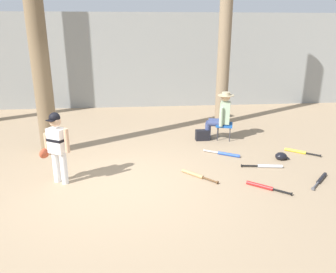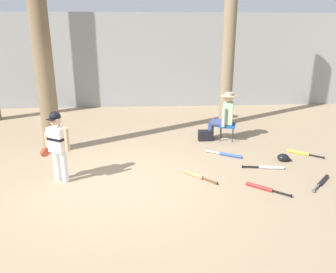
{
  "view_description": "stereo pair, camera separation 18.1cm",
  "coord_description": "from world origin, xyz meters",
  "px_view_note": "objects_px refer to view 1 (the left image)",
  "views": [
    {
      "loc": [
        0.37,
        -5.33,
        2.63
      ],
      "look_at": [
        0.91,
        0.39,
        0.75
      ],
      "focal_mm": 34.92,
      "sensor_mm": 36.0,
      "label": 1
    },
    {
      "loc": [
        0.55,
        -5.35,
        2.63
      ],
      "look_at": [
        0.91,
        0.39,
        0.75
      ],
      "focal_mm": 34.92,
      "sensor_mm": 36.0,
      "label": 2
    }
  ],
  "objects_px": {
    "young_ballplayer": "(56,144)",
    "batting_helmet_black": "(281,156)",
    "bat_blue_youth": "(226,154)",
    "folding_stool": "(224,125)",
    "tree_behind_spectator": "(225,32)",
    "handbag_beside_stool": "(202,135)",
    "bat_wood_tan": "(195,175)",
    "tree_near_player": "(38,46)",
    "seated_spectator": "(221,114)",
    "bat_red_barrel": "(263,186)",
    "bat_aluminum_silver": "(267,166)",
    "bat_black_composite": "(321,179)",
    "bat_yellow_trainer": "(298,152)"
  },
  "relations": [
    {
      "from": "bat_red_barrel",
      "to": "batting_helmet_black",
      "type": "height_order",
      "value": "batting_helmet_black"
    },
    {
      "from": "seated_spectator",
      "to": "bat_red_barrel",
      "type": "bearing_deg",
      "value": -88.05
    },
    {
      "from": "young_ballplayer",
      "to": "bat_red_barrel",
      "type": "xyz_separation_m",
      "value": [
        3.57,
        -0.57,
        -0.71
      ]
    },
    {
      "from": "bat_yellow_trainer",
      "to": "bat_aluminum_silver",
      "type": "height_order",
      "value": "same"
    },
    {
      "from": "young_ballplayer",
      "to": "bat_wood_tan",
      "type": "bearing_deg",
      "value": 0.51
    },
    {
      "from": "folding_stool",
      "to": "bat_black_composite",
      "type": "distance_m",
      "value": 2.79
    },
    {
      "from": "tree_near_player",
      "to": "folding_stool",
      "type": "xyz_separation_m",
      "value": [
        4.13,
        0.52,
        -1.95
      ]
    },
    {
      "from": "seated_spectator",
      "to": "bat_blue_youth",
      "type": "height_order",
      "value": "seated_spectator"
    },
    {
      "from": "young_ballplayer",
      "to": "bat_blue_youth",
      "type": "bearing_deg",
      "value": 17.06
    },
    {
      "from": "bat_yellow_trainer",
      "to": "bat_wood_tan",
      "type": "distance_m",
      "value": 2.71
    },
    {
      "from": "young_ballplayer",
      "to": "bat_black_composite",
      "type": "distance_m",
      "value": 4.8
    },
    {
      "from": "tree_behind_spectator",
      "to": "seated_spectator",
      "type": "relative_size",
      "value": 4.81
    },
    {
      "from": "bat_wood_tan",
      "to": "batting_helmet_black",
      "type": "bearing_deg",
      "value": 18.55
    },
    {
      "from": "seated_spectator",
      "to": "folding_stool",
      "type": "bearing_deg",
      "value": -16.92
    },
    {
      "from": "seated_spectator",
      "to": "bat_wood_tan",
      "type": "relative_size",
      "value": 1.89
    },
    {
      "from": "bat_red_barrel",
      "to": "bat_black_composite",
      "type": "bearing_deg",
      "value": 8.98
    },
    {
      "from": "seated_spectator",
      "to": "bat_wood_tan",
      "type": "bearing_deg",
      "value": -115.09
    },
    {
      "from": "bat_blue_youth",
      "to": "batting_helmet_black",
      "type": "distance_m",
      "value": 1.16
    },
    {
      "from": "bat_blue_youth",
      "to": "bat_wood_tan",
      "type": "distance_m",
      "value": 1.32
    },
    {
      "from": "tree_near_player",
      "to": "bat_red_barrel",
      "type": "relative_size",
      "value": 7.94
    },
    {
      "from": "tree_near_player",
      "to": "tree_behind_spectator",
      "type": "relative_size",
      "value": 0.89
    },
    {
      "from": "folding_stool",
      "to": "handbag_beside_stool",
      "type": "bearing_deg",
      "value": -178.32
    },
    {
      "from": "handbag_beside_stool",
      "to": "bat_blue_youth",
      "type": "distance_m",
      "value": 1.14
    },
    {
      "from": "handbag_beside_stool",
      "to": "young_ballplayer",
      "type": "bearing_deg",
      "value": -145.0
    },
    {
      "from": "bat_black_composite",
      "to": "batting_helmet_black",
      "type": "xyz_separation_m",
      "value": [
        -0.29,
        1.07,
        0.04
      ]
    },
    {
      "from": "handbag_beside_stool",
      "to": "batting_helmet_black",
      "type": "distance_m",
      "value": 2.02
    },
    {
      "from": "young_ballplayer",
      "to": "folding_stool",
      "type": "relative_size",
      "value": 2.61
    },
    {
      "from": "tree_near_player",
      "to": "folding_stool",
      "type": "relative_size",
      "value": 10.3
    },
    {
      "from": "young_ballplayer",
      "to": "bat_yellow_trainer",
      "type": "distance_m",
      "value": 5.14
    },
    {
      "from": "tree_behind_spectator",
      "to": "handbag_beside_stool",
      "type": "distance_m",
      "value": 3.02
    },
    {
      "from": "tree_behind_spectator",
      "to": "bat_wood_tan",
      "type": "xyz_separation_m",
      "value": [
        -1.39,
        -3.63,
        -2.55
      ]
    },
    {
      "from": "bat_black_composite",
      "to": "bat_wood_tan",
      "type": "bearing_deg",
      "value": 169.64
    },
    {
      "from": "young_ballplayer",
      "to": "bat_red_barrel",
      "type": "height_order",
      "value": "young_ballplayer"
    },
    {
      "from": "bat_blue_youth",
      "to": "batting_helmet_black",
      "type": "relative_size",
      "value": 2.51
    },
    {
      "from": "folding_stool",
      "to": "bat_red_barrel",
      "type": "distance_m",
      "value": 2.73
    },
    {
      "from": "young_ballplayer",
      "to": "batting_helmet_black",
      "type": "xyz_separation_m",
      "value": [
        4.44,
        0.68,
        -0.67
      ]
    },
    {
      "from": "folding_stool",
      "to": "bat_aluminum_silver",
      "type": "relative_size",
      "value": 0.61
    },
    {
      "from": "seated_spectator",
      "to": "bat_black_composite",
      "type": "xyz_separation_m",
      "value": [
        1.25,
        -2.55,
        -0.61
      ]
    },
    {
      "from": "handbag_beside_stool",
      "to": "batting_helmet_black",
      "type": "bearing_deg",
      "value": -45.31
    },
    {
      "from": "folding_stool",
      "to": "batting_helmet_black",
      "type": "relative_size",
      "value": 1.72
    },
    {
      "from": "bat_black_composite",
      "to": "batting_helmet_black",
      "type": "height_order",
      "value": "batting_helmet_black"
    },
    {
      "from": "tree_near_player",
      "to": "young_ballplayer",
      "type": "relative_size",
      "value": 3.94
    },
    {
      "from": "bat_blue_youth",
      "to": "bat_aluminum_silver",
      "type": "distance_m",
      "value": 0.97
    },
    {
      "from": "bat_black_composite",
      "to": "bat_blue_youth",
      "type": "xyz_separation_m",
      "value": [
        -1.39,
        1.41,
        0.0
      ]
    },
    {
      "from": "bat_red_barrel",
      "to": "batting_helmet_black",
      "type": "distance_m",
      "value": 1.53
    },
    {
      "from": "bat_aluminum_silver",
      "to": "bat_red_barrel",
      "type": "bearing_deg",
      "value": -115.07
    },
    {
      "from": "young_ballplayer",
      "to": "bat_aluminum_silver",
      "type": "bearing_deg",
      "value": 4.17
    },
    {
      "from": "young_ballplayer",
      "to": "bat_wood_tan",
      "type": "height_order",
      "value": "young_ballplayer"
    },
    {
      "from": "bat_red_barrel",
      "to": "bat_wood_tan",
      "type": "distance_m",
      "value": 1.25
    },
    {
      "from": "bat_red_barrel",
      "to": "batting_helmet_black",
      "type": "xyz_separation_m",
      "value": [
        0.87,
        1.25,
        0.04
      ]
    }
  ]
}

